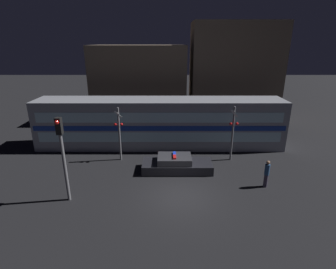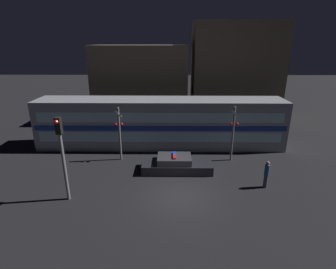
% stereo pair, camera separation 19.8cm
% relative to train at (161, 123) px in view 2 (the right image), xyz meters
% --- Properties ---
extents(ground_plane, '(120.00, 120.00, 0.00)m').
position_rel_train_xyz_m(ground_plane, '(1.39, -8.08, -2.04)').
color(ground_plane, black).
extents(train, '(20.55, 3.04, 4.09)m').
position_rel_train_xyz_m(train, '(0.00, 0.00, 0.00)').
color(train, gray).
rests_on(train, ground_plane).
extents(police_car, '(4.85, 1.86, 1.22)m').
position_rel_train_xyz_m(police_car, '(1.28, -4.75, -1.59)').
color(police_car, black).
rests_on(police_car, ground_plane).
extents(pedestrian, '(0.30, 0.30, 1.77)m').
position_rel_train_xyz_m(pedestrian, '(6.74, -6.95, -1.14)').
color(pedestrian, '#3F384C').
rests_on(pedestrian, ground_plane).
extents(crossing_signal_near, '(0.67, 0.31, 4.17)m').
position_rel_train_xyz_m(crossing_signal_near, '(5.47, -2.98, 0.22)').
color(crossing_signal_near, slate).
rests_on(crossing_signal_near, ground_plane).
extents(crossing_signal_far, '(0.67, 0.31, 4.10)m').
position_rel_train_xyz_m(crossing_signal_far, '(-2.94, -2.96, 0.18)').
color(crossing_signal_far, slate).
rests_on(crossing_signal_far, ground_plane).
extents(traffic_light_corner, '(0.30, 0.46, 4.88)m').
position_rel_train_xyz_m(traffic_light_corner, '(-4.98, -8.39, 1.01)').
color(traffic_light_corner, slate).
rests_on(traffic_light_corner, ground_plane).
extents(building_left, '(10.31, 6.46, 8.24)m').
position_rel_train_xyz_m(building_left, '(-2.53, 9.19, 2.08)').
color(building_left, brown).
rests_on(building_left, ground_plane).
extents(building_center, '(9.61, 4.70, 10.61)m').
position_rel_train_xyz_m(building_center, '(8.08, 8.58, 3.26)').
color(building_center, brown).
rests_on(building_center, ground_plane).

